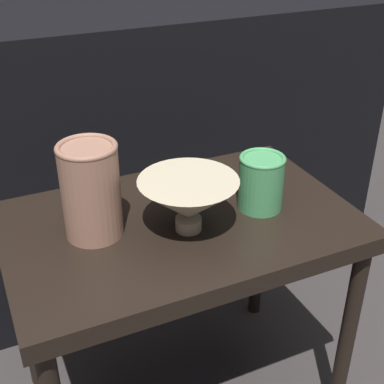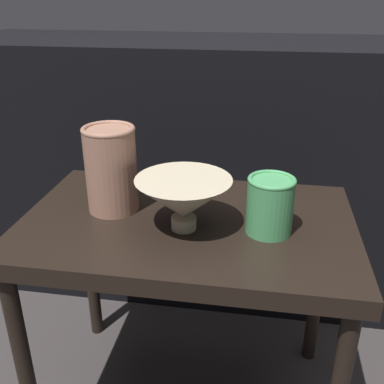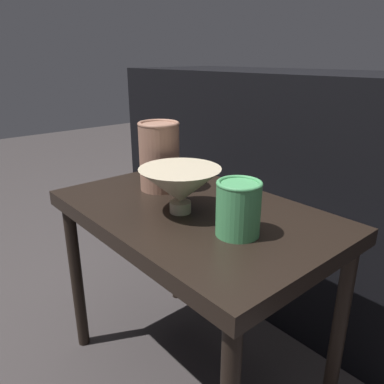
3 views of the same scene
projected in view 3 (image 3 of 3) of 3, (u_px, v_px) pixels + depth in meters
name	position (u px, v px, depth m)	size (l,w,h in m)	color
ground_plane	(193.00, 371.00, 1.13)	(8.00, 8.00, 0.00)	#383333
table	(194.00, 230.00, 0.97)	(0.73, 0.47, 0.53)	black
couch_backdrop	(318.00, 195.00, 1.36)	(1.72, 0.50, 0.85)	black
bowl	(181.00, 186.00, 0.90)	(0.20, 0.20, 0.11)	#C1B293
vase_textured_left	(159.00, 155.00, 1.06)	(0.12, 0.12, 0.19)	#996B56
vase_colorful_right	(238.00, 207.00, 0.79)	(0.10, 0.10, 0.12)	#47995B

